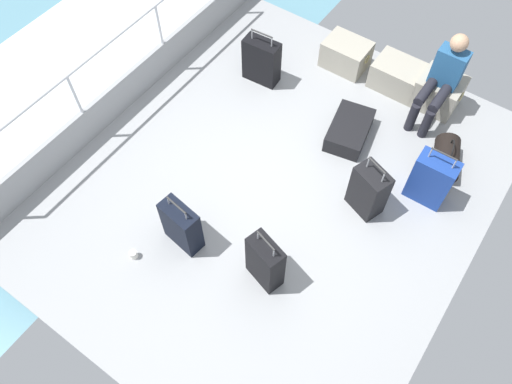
# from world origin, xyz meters

# --- Properties ---
(ground_plane) EXTENTS (4.40, 5.20, 0.06)m
(ground_plane) POSITION_xyz_m (0.00, 0.00, -0.03)
(ground_plane) COLOR #939699
(gunwale_port) EXTENTS (0.06, 5.20, 0.45)m
(gunwale_port) POSITION_xyz_m (-2.17, 0.00, 0.23)
(gunwale_port) COLOR #939699
(gunwale_port) RESTS_ON ground_plane
(railing_port) EXTENTS (0.04, 4.20, 1.02)m
(railing_port) POSITION_xyz_m (-2.17, 0.00, 0.78)
(railing_port) COLOR silver
(railing_port) RESTS_ON ground_plane
(sea_wake) EXTENTS (12.00, 12.00, 0.01)m
(sea_wake) POSITION_xyz_m (-3.60, 0.00, -0.34)
(sea_wake) COLOR #598C9E
(sea_wake) RESTS_ON ground_plane
(cargo_crate_0) EXTENTS (0.61, 0.43, 0.37)m
(cargo_crate_0) POSITION_xyz_m (-0.30, 2.11, 0.19)
(cargo_crate_0) COLOR #9E9989
(cargo_crate_0) RESTS_ON ground_plane
(cargo_crate_1) EXTENTS (0.64, 0.45, 0.36)m
(cargo_crate_1) POSITION_xyz_m (0.42, 2.15, 0.18)
(cargo_crate_1) COLOR #9E9989
(cargo_crate_1) RESTS_ON ground_plane
(cargo_crate_2) EXTENTS (0.55, 0.47, 0.41)m
(cargo_crate_2) POSITION_xyz_m (0.97, 2.16, 0.21)
(cargo_crate_2) COLOR #9E9989
(cargo_crate_2) RESTS_ON ground_plane
(passenger_seated) EXTENTS (0.34, 0.66, 1.11)m
(passenger_seated) POSITION_xyz_m (0.97, 1.98, 0.59)
(passenger_seated) COLOR #26598C
(passenger_seated) RESTS_ON ground_plane
(suitcase_0) EXTENTS (0.41, 0.29, 0.79)m
(suitcase_0) POSITION_xyz_m (0.54, -0.98, 0.33)
(suitcase_0) COLOR black
(suitcase_0) RESTS_ON ground_plane
(suitcase_1) EXTENTS (0.44, 0.26, 0.71)m
(suitcase_1) POSITION_xyz_m (-0.38, -1.13, 0.30)
(suitcase_1) COLOR black
(suitcase_1) RESTS_ON ground_plane
(suitcase_2) EXTENTS (0.43, 0.36, 0.77)m
(suitcase_2) POSITION_xyz_m (0.96, 0.33, 0.31)
(suitcase_2) COLOR black
(suitcase_2) RESTS_ON ground_plane
(suitcase_3) EXTENTS (0.43, 0.25, 0.78)m
(suitcase_3) POSITION_xyz_m (1.44, 0.82, 0.32)
(suitcase_3) COLOR navy
(suitcase_3) RESTS_ON ground_plane
(suitcase_4) EXTENTS (0.47, 0.25, 0.74)m
(suitcase_4) POSITION_xyz_m (-1.06, 1.27, 0.30)
(suitcase_4) COLOR black
(suitcase_4) RESTS_ON ground_plane
(suitcase_5) EXTENTS (0.56, 0.75, 0.22)m
(suitcase_5) POSITION_xyz_m (0.34, 1.08, 0.11)
(suitcase_5) COLOR black
(suitcase_5) RESTS_ON ground_plane
(duffel_bag) EXTENTS (0.45, 0.59, 0.42)m
(duffel_bag) POSITION_xyz_m (1.46, 1.33, 0.15)
(duffel_bag) COLOR black
(duffel_bag) RESTS_ON ground_plane
(paper_cup) EXTENTS (0.08, 0.08, 0.10)m
(paper_cup) POSITION_xyz_m (-0.68, -1.58, 0.05)
(paper_cup) COLOR white
(paper_cup) RESTS_ON ground_plane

